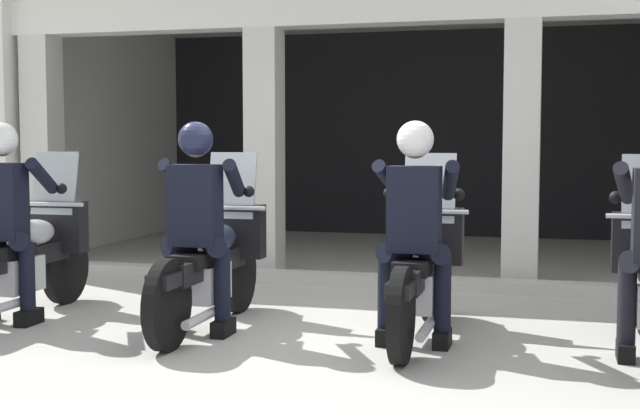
{
  "coord_description": "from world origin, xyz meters",
  "views": [
    {
      "loc": [
        1.76,
        -6.29,
        1.47
      ],
      "look_at": [
        0.0,
        0.22,
        0.95
      ],
      "focal_mm": 49.29,
      "sensor_mm": 36.0,
      "label": 1
    }
  ],
  "objects_px": {
    "motorcycle_far_left": "(27,256)",
    "motorcycle_center_left": "(212,263)",
    "motorcycle_center_right": "(421,269)",
    "police_officer_center_left": "(197,209)",
    "police_officer_far_left": "(4,205)",
    "police_officer_center_right": "(415,213)"
  },
  "relations": [
    {
      "from": "police_officer_far_left",
      "to": "police_officer_center_left",
      "type": "relative_size",
      "value": 1.0
    },
    {
      "from": "motorcycle_center_left",
      "to": "motorcycle_center_right",
      "type": "height_order",
      "value": "same"
    },
    {
      "from": "police_officer_far_left",
      "to": "motorcycle_far_left",
      "type": "bearing_deg",
      "value": 90.08
    },
    {
      "from": "motorcycle_center_left",
      "to": "police_officer_center_left",
      "type": "relative_size",
      "value": 1.29
    },
    {
      "from": "police_officer_center_left",
      "to": "motorcycle_center_right",
      "type": "relative_size",
      "value": 0.78
    },
    {
      "from": "motorcycle_far_left",
      "to": "motorcycle_center_left",
      "type": "bearing_deg",
      "value": 1.8
    },
    {
      "from": "police_officer_far_left",
      "to": "motorcycle_center_right",
      "type": "bearing_deg",
      "value": 7.29
    },
    {
      "from": "motorcycle_far_left",
      "to": "motorcycle_center_left",
      "type": "xyz_separation_m",
      "value": [
        1.61,
        0.04,
        0.0
      ]
    },
    {
      "from": "police_officer_far_left",
      "to": "motorcycle_center_right",
      "type": "xyz_separation_m",
      "value": [
        3.23,
        0.39,
        -0.44
      ]
    },
    {
      "from": "police_officer_far_left",
      "to": "motorcycle_center_left",
      "type": "xyz_separation_m",
      "value": [
        1.61,
        0.32,
        -0.44
      ]
    },
    {
      "from": "motorcycle_center_left",
      "to": "motorcycle_center_right",
      "type": "bearing_deg",
      "value": -3.33
    },
    {
      "from": "police_officer_far_left",
      "to": "police_officer_center_left",
      "type": "height_order",
      "value": "same"
    },
    {
      "from": "police_officer_far_left",
      "to": "motorcycle_center_left",
      "type": "distance_m",
      "value": 1.7
    },
    {
      "from": "motorcycle_center_left",
      "to": "police_officer_center_left",
      "type": "distance_m",
      "value": 0.52
    },
    {
      "from": "motorcycle_far_left",
      "to": "police_officer_center_right",
      "type": "height_order",
      "value": "police_officer_center_right"
    },
    {
      "from": "police_officer_center_right",
      "to": "motorcycle_center_left",
      "type": "bearing_deg",
      "value": 169.7
    },
    {
      "from": "motorcycle_center_right",
      "to": "motorcycle_far_left",
      "type": "bearing_deg",
      "value": 179.25
    },
    {
      "from": "motorcycle_center_left",
      "to": "police_officer_center_right",
      "type": "xyz_separation_m",
      "value": [
        1.61,
        -0.21,
        0.44
      ]
    },
    {
      "from": "motorcycle_center_left",
      "to": "police_officer_center_right",
      "type": "distance_m",
      "value": 1.68
    },
    {
      "from": "motorcycle_center_right",
      "to": "police_officer_center_left",
      "type": "bearing_deg",
      "value": -170.4
    },
    {
      "from": "police_officer_center_left",
      "to": "police_officer_center_right",
      "type": "height_order",
      "value": "same"
    },
    {
      "from": "motorcycle_far_left",
      "to": "motorcycle_center_left",
      "type": "height_order",
      "value": "same"
    }
  ]
}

